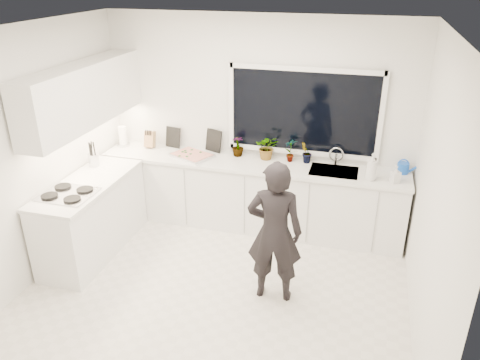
% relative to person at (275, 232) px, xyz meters
% --- Properties ---
extents(floor, '(4.00, 3.50, 0.02)m').
position_rel_person_xyz_m(floor, '(-0.61, -0.08, -0.78)').
color(floor, beige).
rests_on(floor, ground).
extents(wall_back, '(4.00, 0.02, 2.70)m').
position_rel_person_xyz_m(wall_back, '(-0.61, 1.68, 0.58)').
color(wall_back, white).
rests_on(wall_back, ground).
extents(wall_left, '(0.02, 3.50, 2.70)m').
position_rel_person_xyz_m(wall_left, '(-2.62, -0.08, 0.58)').
color(wall_left, white).
rests_on(wall_left, ground).
extents(wall_right, '(0.02, 3.50, 2.70)m').
position_rel_person_xyz_m(wall_right, '(1.40, -0.08, 0.58)').
color(wall_right, white).
rests_on(wall_right, ground).
extents(ceiling, '(4.00, 3.50, 0.02)m').
position_rel_person_xyz_m(ceiling, '(-0.61, -0.08, 1.94)').
color(ceiling, white).
rests_on(ceiling, wall_back).
extents(window, '(1.80, 0.02, 1.00)m').
position_rel_person_xyz_m(window, '(-0.01, 1.64, 0.78)').
color(window, black).
rests_on(window, wall_back).
extents(base_cabinets_back, '(3.92, 0.58, 0.88)m').
position_rel_person_xyz_m(base_cabinets_back, '(-0.61, 1.37, -0.33)').
color(base_cabinets_back, white).
rests_on(base_cabinets_back, floor).
extents(base_cabinets_left, '(0.58, 1.60, 0.88)m').
position_rel_person_xyz_m(base_cabinets_left, '(-2.28, 0.27, -0.33)').
color(base_cabinets_left, white).
rests_on(base_cabinets_left, floor).
extents(countertop_back, '(3.94, 0.62, 0.04)m').
position_rel_person_xyz_m(countertop_back, '(-0.61, 1.36, 0.13)').
color(countertop_back, silver).
rests_on(countertop_back, base_cabinets_back).
extents(countertop_left, '(0.62, 1.60, 0.04)m').
position_rel_person_xyz_m(countertop_left, '(-2.28, 0.27, 0.13)').
color(countertop_left, silver).
rests_on(countertop_left, base_cabinets_left).
extents(upper_cabinets, '(0.34, 2.10, 0.70)m').
position_rel_person_xyz_m(upper_cabinets, '(-2.40, 0.62, 1.08)').
color(upper_cabinets, white).
rests_on(upper_cabinets, wall_left).
extents(sink, '(0.58, 0.42, 0.14)m').
position_rel_person_xyz_m(sink, '(0.44, 1.37, 0.10)').
color(sink, silver).
rests_on(sink, countertop_back).
extents(faucet, '(0.03, 0.03, 0.22)m').
position_rel_person_xyz_m(faucet, '(0.44, 1.57, 0.26)').
color(faucet, silver).
rests_on(faucet, countertop_back).
extents(stovetop, '(0.56, 0.48, 0.03)m').
position_rel_person_xyz_m(stovetop, '(-2.30, -0.08, 0.17)').
color(stovetop, black).
rests_on(stovetop, countertop_left).
extents(person, '(0.59, 0.41, 1.54)m').
position_rel_person_xyz_m(person, '(0.00, 0.00, 0.00)').
color(person, black).
rests_on(person, floor).
extents(pizza_tray, '(0.62, 0.55, 0.03)m').
position_rel_person_xyz_m(pizza_tray, '(-1.39, 1.34, 0.17)').
color(pizza_tray, silver).
rests_on(pizza_tray, countertop_back).
extents(pizza, '(0.56, 0.49, 0.01)m').
position_rel_person_xyz_m(pizza, '(-1.39, 1.34, 0.18)').
color(pizza, '#B31722').
rests_on(pizza, pizza_tray).
extents(watering_can, '(0.16, 0.16, 0.13)m').
position_rel_person_xyz_m(watering_can, '(1.24, 1.53, 0.22)').
color(watering_can, blue).
rests_on(watering_can, countertop_back).
extents(paper_towel_roll, '(0.13, 0.13, 0.26)m').
position_rel_person_xyz_m(paper_towel_roll, '(-2.46, 1.47, 0.28)').
color(paper_towel_roll, white).
rests_on(paper_towel_roll, countertop_back).
extents(knife_block, '(0.13, 0.10, 0.22)m').
position_rel_person_xyz_m(knife_block, '(-2.07, 1.51, 0.26)').
color(knife_block, '#996447').
rests_on(knife_block, countertop_back).
extents(utensil_crock, '(0.17, 0.17, 0.16)m').
position_rel_person_xyz_m(utensil_crock, '(-2.46, 0.72, 0.23)').
color(utensil_crock, '#B0B1B5').
rests_on(utensil_crock, countertop_left).
extents(picture_frame_large, '(0.22, 0.06, 0.28)m').
position_rel_person_xyz_m(picture_frame_large, '(-1.77, 1.61, 0.29)').
color(picture_frame_large, black).
rests_on(picture_frame_large, countertop_back).
extents(picture_frame_small, '(0.24, 0.11, 0.30)m').
position_rel_person_xyz_m(picture_frame_small, '(-1.18, 1.61, 0.30)').
color(picture_frame_small, black).
rests_on(picture_frame_small, countertop_back).
extents(herb_plants, '(1.09, 0.30, 0.32)m').
position_rel_person_xyz_m(herb_plants, '(-0.39, 1.53, 0.30)').
color(herb_plants, '#26662D').
rests_on(herb_plants, countertop_back).
extents(soap_bottles, '(0.42, 0.17, 0.33)m').
position_rel_person_xyz_m(soap_bottles, '(0.95, 1.22, 0.30)').
color(soap_bottles, '#D8BF66').
rests_on(soap_bottles, countertop_back).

